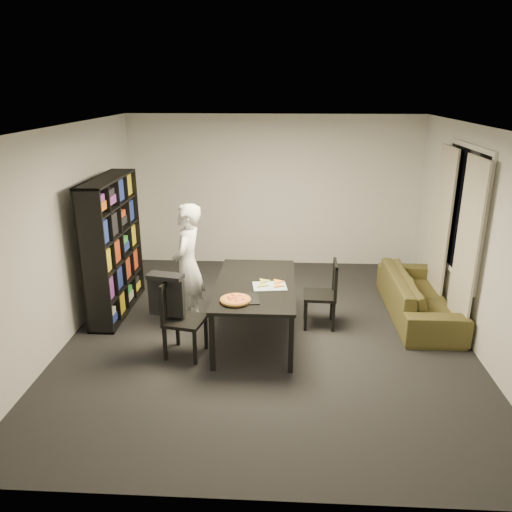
# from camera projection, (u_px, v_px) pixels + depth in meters

# --- Properties ---
(room) EXTENTS (5.01, 5.51, 2.61)m
(room) POSITION_uv_depth(u_px,v_px,m) (269.00, 237.00, 6.04)
(room) COLOR black
(room) RESTS_ON ground
(window_pane) EXTENTS (0.02, 1.40, 1.60)m
(window_pane) POSITION_uv_depth(u_px,v_px,m) (463.00, 212.00, 6.41)
(window_pane) COLOR black
(window_pane) RESTS_ON room
(window_frame) EXTENTS (0.03, 1.52, 1.72)m
(window_frame) POSITION_uv_depth(u_px,v_px,m) (463.00, 212.00, 6.41)
(window_frame) COLOR white
(window_frame) RESTS_ON room
(curtain_left) EXTENTS (0.03, 0.70, 2.25)m
(curtain_left) POSITION_uv_depth(u_px,v_px,m) (466.00, 250.00, 6.04)
(curtain_left) COLOR #B8B19D
(curtain_left) RESTS_ON room
(curtain_right) EXTENTS (0.03, 0.70, 2.25)m
(curtain_right) POSITION_uv_depth(u_px,v_px,m) (441.00, 227.00, 7.02)
(curtain_right) COLOR #B8B19D
(curtain_right) RESTS_ON room
(bookshelf) EXTENTS (0.35, 1.50, 1.90)m
(bookshelf) POSITION_uv_depth(u_px,v_px,m) (113.00, 247.00, 6.83)
(bookshelf) COLOR black
(bookshelf) RESTS_ON room
(dining_table) EXTENTS (0.97, 1.75, 0.73)m
(dining_table) POSITION_uv_depth(u_px,v_px,m) (256.00, 288.00, 6.18)
(dining_table) COLOR black
(dining_table) RESTS_ON room
(chair_left) EXTENTS (0.51, 0.51, 0.93)m
(chair_left) POSITION_uv_depth(u_px,v_px,m) (178.00, 313.00, 5.82)
(chair_left) COLOR black
(chair_left) RESTS_ON room
(chair_right) EXTENTS (0.43, 0.43, 0.90)m
(chair_right) POSITION_uv_depth(u_px,v_px,m) (327.00, 290.00, 6.52)
(chair_right) COLOR black
(chair_right) RESTS_ON room
(draped_jacket) EXTENTS (0.44, 0.26, 0.51)m
(draped_jacket) POSITION_uv_depth(u_px,v_px,m) (166.00, 293.00, 5.77)
(draped_jacket) COLOR black
(draped_jacket) RESTS_ON chair_left
(person) EXTENTS (0.45, 0.63, 1.64)m
(person) POSITION_uv_depth(u_px,v_px,m) (188.00, 266.00, 6.49)
(person) COLOR white
(person) RESTS_ON room
(baking_tray) EXTENTS (0.44, 0.37, 0.01)m
(baking_tray) POSITION_uv_depth(u_px,v_px,m) (241.00, 299.00, 5.69)
(baking_tray) COLOR black
(baking_tray) RESTS_ON dining_table
(pepperoni_pizza) EXTENTS (0.35, 0.35, 0.03)m
(pepperoni_pizza) POSITION_uv_depth(u_px,v_px,m) (236.00, 300.00, 5.63)
(pepperoni_pizza) COLOR olive
(pepperoni_pizza) RESTS_ON dining_table
(kitchen_towel) EXTENTS (0.44, 0.35, 0.01)m
(kitchen_towel) POSITION_uv_depth(u_px,v_px,m) (270.00, 286.00, 6.06)
(kitchen_towel) COLOR silver
(kitchen_towel) RESTS_ON dining_table
(pizza_slices) EXTENTS (0.42, 0.37, 0.01)m
(pizza_slices) POSITION_uv_depth(u_px,v_px,m) (270.00, 283.00, 6.12)
(pizza_slices) COLOR #E3C447
(pizza_slices) RESTS_ON dining_table
(sofa) EXTENTS (0.79, 2.01, 0.59)m
(sofa) POSITION_uv_depth(u_px,v_px,m) (419.00, 296.00, 6.88)
(sofa) COLOR #3B3917
(sofa) RESTS_ON room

